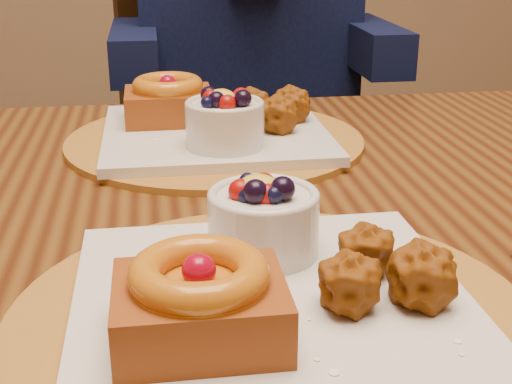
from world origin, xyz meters
TOP-DOWN VIEW (x-y plane):
  - dining_table at (-0.05, -0.04)m, footprint 1.60×0.90m
  - place_setting_near at (-0.05, -0.25)m, footprint 0.38×0.38m
  - place_setting_far at (-0.05, 0.18)m, footprint 0.38×0.38m
  - chair_far at (0.07, 0.91)m, footprint 0.60×0.60m

SIDE VIEW (x-z plane):
  - chair_far at x=0.07m, z-range 0.05..1.02m
  - dining_table at x=-0.05m, z-range 0.30..1.06m
  - place_setting_near at x=-0.05m, z-range 0.74..0.82m
  - place_setting_far at x=-0.05m, z-range 0.74..0.83m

